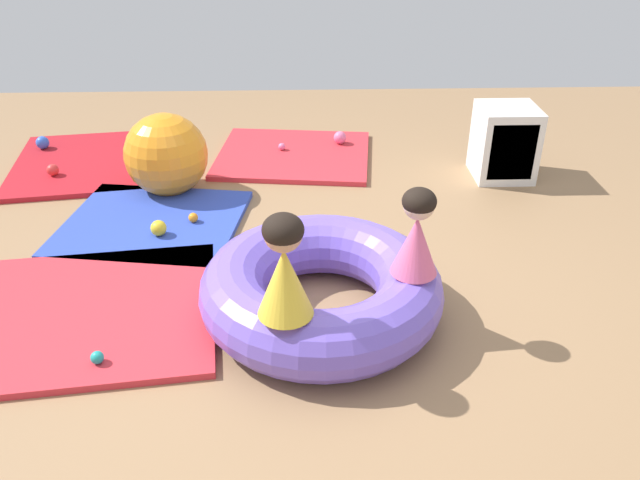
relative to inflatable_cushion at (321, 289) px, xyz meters
The scene contains 17 objects.
ground_plane 0.23m from the inflatable_cushion, 106.93° to the left, with size 8.00×8.00×0.00m, color #93704C.
gym_mat_far_left 2.24m from the inflatable_cushion, 94.03° to the left, with size 1.25×1.09×0.04m, color red.
gym_mat_near_right 1.44m from the inflatable_cushion, behind, with size 1.68×1.22×0.04m, color red.
gym_mat_far_right 2.78m from the inflatable_cushion, 129.93° to the left, with size 1.30×1.28×0.04m, color #B21923.
gym_mat_near_left 1.54m from the inflatable_cushion, 136.80° to the left, with size 1.17×1.06×0.04m, color #2D47B7.
inflatable_cushion is the anchor object (origin of this frame).
child_in_yellow 0.64m from the inflatable_cushion, 112.08° to the right, with size 0.33×0.33×0.51m.
child_in_pink 0.62m from the inflatable_cushion, 14.05° to the right, with size 0.33×0.33×0.46m.
play_ball_pink 2.44m from the inflatable_cushion, 84.14° to the left, with size 0.11×0.11×0.11m, color pink.
play_ball_orange 1.33m from the inflatable_cushion, 129.02° to the left, with size 0.07×0.07×0.07m, color orange.
play_ball_teal 1.17m from the inflatable_cushion, 160.19° to the right, with size 0.06×0.06×0.06m, color teal.
play_ball_red 2.74m from the inflatable_cushion, 138.00° to the left, with size 0.09×0.09×0.09m, color red.
play_ball_blue 3.32m from the inflatable_cushion, 133.87° to the left, with size 0.11×0.11×0.11m, color blue.
play_ball_yellow 1.34m from the inflatable_cushion, 140.39° to the left, with size 0.10×0.10×0.10m, color yellow.
play_ball_pink_second 2.31m from the inflatable_cushion, 96.35° to the left, with size 0.06×0.06×0.06m, color pink.
exercise_ball_large 1.92m from the inflatable_cushion, 124.45° to the left, with size 0.61×0.61×0.61m, color orange.
storage_cube 2.32m from the inflatable_cushion, 50.05° to the left, with size 0.44×0.44×0.56m.
Camera 1 is at (-0.06, -2.93, 2.10)m, focal length 35.69 mm.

